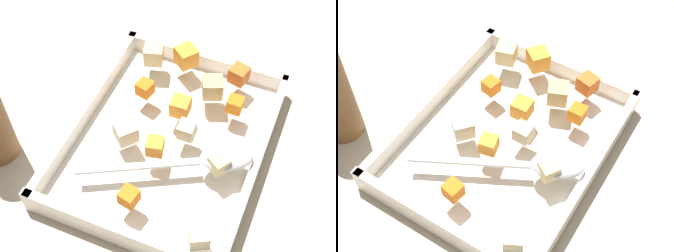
% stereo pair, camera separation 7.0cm
% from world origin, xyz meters
% --- Properties ---
extents(ground_plane, '(4.00, 4.00, 0.00)m').
position_xyz_m(ground_plane, '(0.00, 0.00, 0.00)').
color(ground_plane, '#BCB29E').
extents(baking_dish, '(0.34, 0.28, 0.04)m').
position_xyz_m(baking_dish, '(0.02, -0.00, 0.01)').
color(baking_dish, white).
rests_on(baking_dish, ground_plane).
extents(carrot_chunk_near_left, '(0.03, 0.03, 0.02)m').
position_xyz_m(carrot_chunk_near_left, '(-0.02, 0.00, 0.06)').
color(carrot_chunk_near_left, orange).
rests_on(carrot_chunk_near_left, baking_dish).
extents(carrot_chunk_heap_side, '(0.03, 0.03, 0.02)m').
position_xyz_m(carrot_chunk_heap_side, '(0.07, 0.06, 0.06)').
color(carrot_chunk_heap_side, orange).
rests_on(carrot_chunk_heap_side, baking_dish).
extents(carrot_chunk_mid_right, '(0.02, 0.02, 0.02)m').
position_xyz_m(carrot_chunk_mid_right, '(0.09, -0.08, 0.06)').
color(carrot_chunk_mid_right, orange).
rests_on(carrot_chunk_mid_right, baking_dish).
extents(carrot_chunk_far_left, '(0.04, 0.04, 0.03)m').
position_xyz_m(carrot_chunk_far_left, '(0.16, 0.02, 0.06)').
color(carrot_chunk_far_left, orange).
rests_on(carrot_chunk_far_left, baking_dish).
extents(carrot_chunk_under_handle, '(0.03, 0.03, 0.02)m').
position_xyz_m(carrot_chunk_under_handle, '(-0.11, 0.00, 0.06)').
color(carrot_chunk_under_handle, orange).
rests_on(carrot_chunk_under_handle, baking_dish).
extents(carrot_chunk_front_center, '(0.03, 0.03, 0.03)m').
position_xyz_m(carrot_chunk_front_center, '(0.15, -0.07, 0.06)').
color(carrot_chunk_front_center, orange).
rests_on(carrot_chunk_front_center, baking_dish).
extents(carrot_chunk_near_right, '(0.03, 0.03, 0.03)m').
position_xyz_m(carrot_chunk_near_right, '(0.06, -0.01, 0.06)').
color(carrot_chunk_near_right, orange).
rests_on(carrot_chunk_near_right, baking_dish).
extents(potato_chunk_corner_ne, '(0.04, 0.04, 0.03)m').
position_xyz_m(potato_chunk_corner_ne, '(-0.02, 0.05, 0.06)').
color(potato_chunk_corner_ne, beige).
rests_on(potato_chunk_corner_ne, baking_dish).
extents(potato_chunk_heap_top, '(0.02, 0.02, 0.02)m').
position_xyz_m(potato_chunk_heap_top, '(0.02, -0.03, 0.06)').
color(potato_chunk_heap_top, beige).
rests_on(potato_chunk_heap_top, baking_dish).
extents(potato_chunk_corner_sw, '(0.04, 0.04, 0.03)m').
position_xyz_m(potato_chunk_corner_sw, '(0.14, 0.07, 0.06)').
color(potato_chunk_corner_sw, '#E0CC89').
rests_on(potato_chunk_corner_sw, baking_dish).
extents(potato_chunk_far_right, '(0.03, 0.03, 0.02)m').
position_xyz_m(potato_chunk_far_right, '(-0.02, -0.09, 0.06)').
color(potato_chunk_far_right, '#E0CC89').
rests_on(potato_chunk_far_right, baking_dish).
extents(potato_chunk_center, '(0.03, 0.03, 0.03)m').
position_xyz_m(potato_chunk_center, '(-0.13, -0.10, 0.06)').
color(potato_chunk_center, beige).
rests_on(potato_chunk_center, baking_dish).
extents(potato_chunk_rim_edge, '(0.04, 0.04, 0.03)m').
position_xyz_m(potato_chunk_rim_edge, '(0.11, -0.04, 0.06)').
color(potato_chunk_rim_edge, tan).
rests_on(potato_chunk_rim_edge, baking_dish).
extents(serving_spoon, '(0.14, 0.23, 0.02)m').
position_xyz_m(serving_spoon, '(-0.00, -0.08, 0.05)').
color(serving_spoon, silver).
rests_on(serving_spoon, baking_dish).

